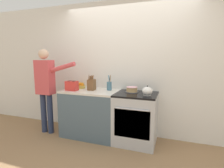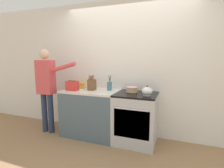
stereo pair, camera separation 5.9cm
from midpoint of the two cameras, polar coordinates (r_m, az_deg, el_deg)
The scene contains 11 objects.
ground_plane at distance 3.17m, azimuth 0.71°, elevation -20.08°, with size 16.00×16.00×0.00m, color #93704C.
wall_back at distance 3.41m, azimuth 4.38°, elevation 4.93°, with size 8.00×0.04×2.60m.
counter_cabinet at distance 3.49m, azimuth -7.42°, elevation -9.32°, with size 1.06×0.64×0.90m.
stove_range at distance 3.20m, azimuth 7.21°, elevation -11.01°, with size 0.72×0.68×0.90m.
layer_cake at distance 3.17m, azimuth 5.98°, elevation -1.86°, with size 0.25×0.25×0.10m.
tea_kettle at distance 2.94m, azimuth 10.91°, elevation -2.30°, with size 0.21×0.17×0.17m.
knife_block at distance 3.38m, azimuth -7.17°, elevation -0.20°, with size 0.12×0.15×0.30m.
utensil_crock at distance 3.34m, azimuth -1.40°, elevation -0.58°, with size 0.09×0.09×0.30m.
fruit_bowl at distance 3.66m, azimuth -10.91°, elevation -0.64°, with size 0.23×0.23×0.11m.
toaster at distance 3.41m, azimuth -13.47°, elevation -0.57°, with size 0.24×0.14×0.18m.
person_baker at distance 3.69m, azimuth -21.29°, elevation 0.08°, with size 0.94×0.20×1.68m.
Camera 1 is at (0.87, -2.63, 1.53)m, focal length 28.00 mm.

